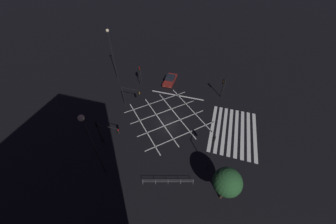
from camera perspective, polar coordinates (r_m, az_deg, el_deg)
The scene contains 15 objects.
ground_plane at distance 30.89m, azimuth 0.00°, elevation -1.55°, with size 200.00×200.00×0.00m, color black.
road_markings at distance 30.48m, azimuth 13.63°, elevation -3.93°, with size 14.90×21.32×0.01m.
traffic_light_nw_main at distance 27.44m, azimuth -20.65°, elevation -4.45°, with size 0.39×0.36×3.77m.
traffic_light_se_main at distance 34.62m, azimuth 16.45°, elevation 8.11°, with size 0.39×0.36×3.88m.
traffic_light_median_north at distance 30.90m, azimuth -11.03°, elevation 5.42°, with size 0.36×3.14×4.30m.
traffic_light_sw_main at distance 23.64m, azimuth 13.34°, elevation -10.37°, with size 2.24×0.36×4.39m.
traffic_light_se_cross at distance 34.45m, azimuth 16.68°, elevation 8.02°, with size 0.36×0.39×4.00m.
traffic_light_nw_cross at distance 26.07m, azimuth -17.35°, elevation -5.63°, with size 0.36×3.18×3.98m.
traffic_light_ne_cross at distance 36.83m, azimuth -8.67°, elevation 11.71°, with size 0.36×0.39×3.83m.
traffic_light_ne_main at distance 37.20m, azimuth -8.49°, elevation 12.25°, with size 0.39×0.36×3.97m.
street_lamp_east at distance 36.80m, azimuth -17.03°, elevation 18.62°, with size 0.56×0.56×10.43m.
street_lamp_west at distance 20.50m, azimuth -23.23°, elevation -5.87°, with size 0.62×0.62×9.88m.
street_tree_near at distance 21.04m, azimuth 17.63°, elevation -19.70°, with size 2.98×2.98×5.23m.
waiting_car at distance 38.32m, azimuth 0.67°, elevation 9.84°, with size 4.46×1.89×1.31m.
pedestrian_railing at distance 23.60m, azimuth 0.00°, elevation -20.38°, with size 1.79×5.82×1.05m.
Camera 1 is at (-20.89, -6.28, 21.86)m, focal length 20.00 mm.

